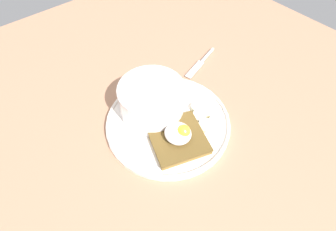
# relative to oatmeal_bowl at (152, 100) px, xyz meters

# --- Properties ---
(ground_plane) EXTENTS (1.20, 1.20, 0.02)m
(ground_plane) POSITION_rel_oatmeal_bowl_xyz_m (0.04, 0.01, -0.06)
(ground_plane) COLOR #A37458
(ground_plane) RESTS_ON ground
(plate) EXTENTS (0.26, 0.26, 0.02)m
(plate) POSITION_rel_oatmeal_bowl_xyz_m (0.04, 0.01, -0.04)
(plate) COLOR white
(plate) RESTS_ON ground_plane
(oatmeal_bowl) EXTENTS (0.14, 0.14, 0.07)m
(oatmeal_bowl) POSITION_rel_oatmeal_bowl_xyz_m (0.00, 0.00, 0.00)
(oatmeal_bowl) COLOR white
(oatmeal_bowl) RESTS_ON plate
(toast_slice) EXTENTS (0.13, 0.13, 0.01)m
(toast_slice) POSITION_rel_oatmeal_bowl_xyz_m (0.09, -0.01, -0.03)
(toast_slice) COLOR brown
(toast_slice) RESTS_ON plate
(poached_egg) EXTENTS (0.05, 0.05, 0.03)m
(poached_egg) POSITION_rel_oatmeal_bowl_xyz_m (0.09, -0.01, -0.01)
(poached_egg) COLOR white
(poached_egg) RESTS_ON toast_slice
(banana_slice_front) EXTENTS (0.04, 0.04, 0.01)m
(banana_slice_front) POSITION_rel_oatmeal_bowl_xyz_m (0.11, 0.06, -0.03)
(banana_slice_front) COLOR beige
(banana_slice_front) RESTS_ON plate
(banana_slice_left) EXTENTS (0.04, 0.04, 0.01)m
(banana_slice_left) POSITION_rel_oatmeal_bowl_xyz_m (0.06, 0.08, -0.03)
(banana_slice_left) COLOR beige
(banana_slice_left) RESTS_ON plate
(banana_slice_back) EXTENTS (0.04, 0.04, 0.02)m
(banana_slice_back) POSITION_rel_oatmeal_bowl_xyz_m (0.08, 0.06, -0.03)
(banana_slice_back) COLOR beige
(banana_slice_back) RESTS_ON plate
(banana_slice_right) EXTENTS (0.04, 0.04, 0.01)m
(banana_slice_right) POSITION_rel_oatmeal_bowl_xyz_m (0.11, 0.08, -0.03)
(banana_slice_right) COLOR #F1E8C3
(banana_slice_right) RESTS_ON plate
(banana_slice_inner) EXTENTS (0.04, 0.04, 0.01)m
(banana_slice_inner) POSITION_rel_oatmeal_bowl_xyz_m (0.08, 0.09, -0.03)
(banana_slice_inner) COLOR #F6E6BB
(banana_slice_inner) RESTS_ON plate
(knife) EXTENTS (0.05, 0.13, 0.01)m
(knife) POSITION_rel_oatmeal_bowl_xyz_m (-0.05, 0.20, -0.04)
(knife) COLOR silver
(knife) RESTS_ON ground_plane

